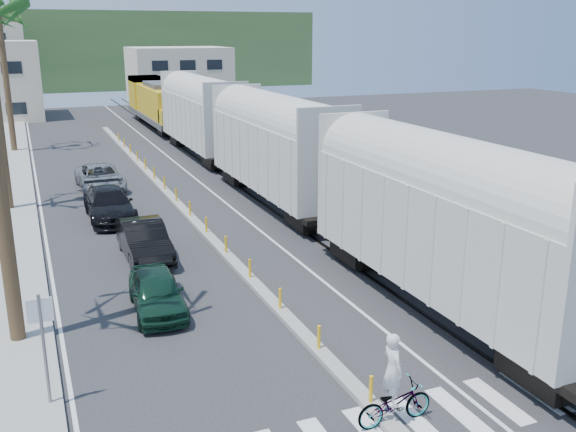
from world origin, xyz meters
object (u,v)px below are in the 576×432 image
object	(u,v)px
car_second	(144,240)
cyclist	(394,395)
street_sign	(43,335)
car_lead	(157,292)

from	to	relation	value
car_second	cyclist	distance (m)	14.16
car_second	cyclist	size ratio (longest dim) A/B	2.01
car_second	cyclist	xyz separation A→B (m)	(3.30, -13.77, -0.01)
street_sign	car_lead	distance (m)	6.02
street_sign	car_second	world-z (taller)	street_sign
car_lead	car_second	world-z (taller)	car_second
street_sign	cyclist	xyz separation A→B (m)	(7.45, -3.80, -1.21)
street_sign	car_second	distance (m)	10.87
street_sign	car_lead	size ratio (longest dim) A/B	0.73
car_lead	cyclist	size ratio (longest dim) A/B	1.76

